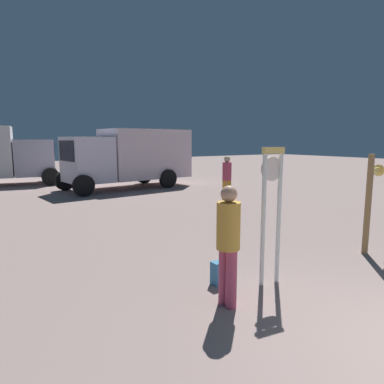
# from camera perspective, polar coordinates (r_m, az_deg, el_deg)

# --- Properties ---
(standing_clock) EXTENTS (0.40, 0.14, 2.23)m
(standing_clock) POSITION_cam_1_polar(r_m,az_deg,el_deg) (5.72, 12.84, -1.75)
(standing_clock) COLOR silver
(standing_clock) RESTS_ON ground_plane
(arrow_sign) EXTENTS (0.94, 0.43, 2.06)m
(arrow_sign) POSITION_cam_1_polar(r_m,az_deg,el_deg) (8.24, 27.50, 0.62)
(arrow_sign) COLOR #987347
(arrow_sign) RESTS_ON ground_plane
(person_near_clock) EXTENTS (0.33, 0.33, 1.73)m
(person_near_clock) POSITION_cam_1_polar(r_m,az_deg,el_deg) (4.91, 5.93, -7.79)
(person_near_clock) COLOR #B44361
(person_near_clock) RESTS_ON ground_plane
(backpack) EXTENTS (0.33, 0.22, 0.38)m
(backpack) POSITION_cam_1_polar(r_m,az_deg,el_deg) (5.89, 4.75, -12.97)
(backpack) COLOR teal
(backpack) RESTS_ON ground_plane
(person_distant) EXTENTS (0.34, 0.34, 1.76)m
(person_distant) POSITION_cam_1_polar(r_m,az_deg,el_deg) (13.03, 5.72, 2.48)
(person_distant) COLOR gold
(person_distant) RESTS_ON ground_plane
(box_truck_near) EXTENTS (6.48, 3.05, 2.85)m
(box_truck_near) POSITION_cam_1_polar(r_m,az_deg,el_deg) (17.41, -9.90, 5.86)
(box_truck_near) COLOR silver
(box_truck_near) RESTS_ON ground_plane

